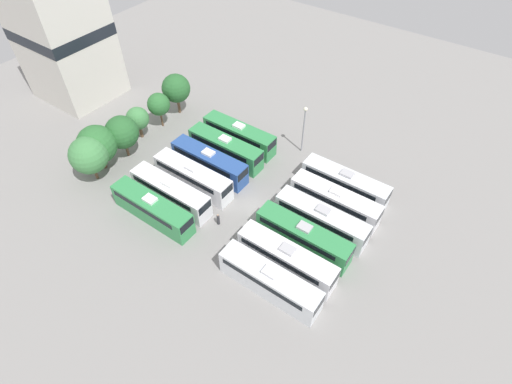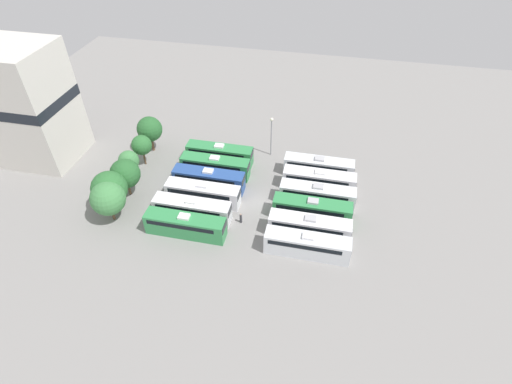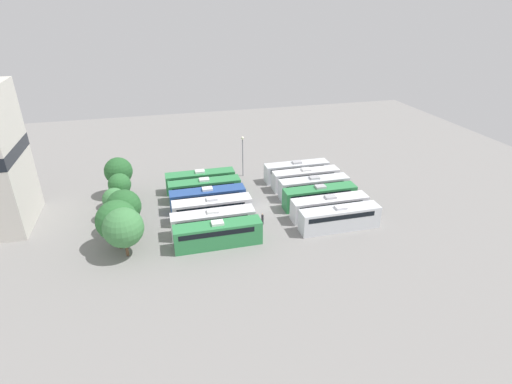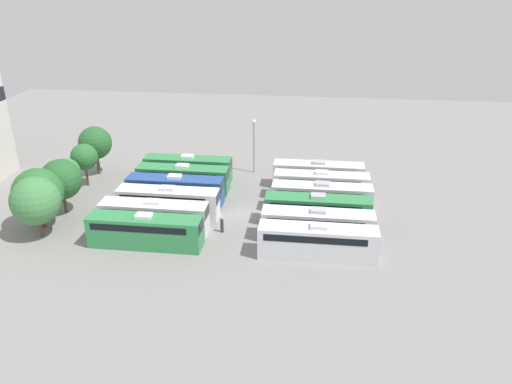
{
  "view_description": "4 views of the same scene",
  "coord_description": "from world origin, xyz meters",
  "px_view_note": "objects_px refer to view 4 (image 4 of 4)",
  "views": [
    {
      "loc": [
        -28.07,
        -20.43,
        38.68
      ],
      "look_at": [
        0.38,
        -0.28,
        2.37
      ],
      "focal_mm": 28.0,
      "sensor_mm": 36.0,
      "label": 1
    },
    {
      "loc": [
        -45.79,
        -9.47,
        42.84
      ],
      "look_at": [
        -0.1,
        0.39,
        2.15
      ],
      "focal_mm": 28.0,
      "sensor_mm": 36.0,
      "label": 2
    },
    {
      "loc": [
        -53.86,
        15.27,
        29.88
      ],
      "look_at": [
        -0.28,
        1.43,
        3.03
      ],
      "focal_mm": 28.0,
      "sensor_mm": 36.0,
      "label": 3
    },
    {
      "loc": [
        -52.09,
        -7.91,
        25.83
      ],
      "look_at": [
        0.59,
        -1.37,
        2.5
      ],
      "focal_mm": 35.0,
      "sensor_mm": 36.0,
      "label": 4
    }
  ],
  "objects_px": {
    "bus_2": "(317,210)",
    "bus_6": "(145,230)",
    "bus_4": "(321,185)",
    "tree_2": "(61,180)",
    "bus_8": "(168,201)",
    "tree_5": "(95,143)",
    "bus_7": "(154,216)",
    "bus_9": "(175,189)",
    "tree_4": "(84,157)",
    "tree_3": "(66,172)",
    "bus_5": "(318,174)",
    "bus_3": "(321,197)",
    "bus_1": "(317,225)",
    "tree_0": "(35,201)",
    "bus_10": "(183,178)",
    "light_pole": "(254,137)",
    "tree_1": "(38,193)",
    "worker_person": "(222,225)",
    "bus_0": "(317,241)",
    "bus_11": "(188,168)"
  },
  "relations": [
    {
      "from": "worker_person",
      "to": "bus_2",
      "type": "bearing_deg",
      "value": -72.83
    },
    {
      "from": "bus_7",
      "to": "bus_9",
      "type": "bearing_deg",
      "value": -2.5
    },
    {
      "from": "bus_3",
      "to": "light_pole",
      "type": "height_order",
      "value": "light_pole"
    },
    {
      "from": "bus_8",
      "to": "tree_5",
      "type": "bearing_deg",
      "value": 49.12
    },
    {
      "from": "bus_8",
      "to": "worker_person",
      "type": "distance_m",
      "value": 7.68
    },
    {
      "from": "bus_8",
      "to": "tree_4",
      "type": "xyz_separation_m",
      "value": [
        7.38,
        13.17,
        2.19
      ]
    },
    {
      "from": "bus_0",
      "to": "light_pole",
      "type": "xyz_separation_m",
      "value": [
        22.08,
        9.1,
        3.41
      ]
    },
    {
      "from": "bus_11",
      "to": "tree_1",
      "type": "height_order",
      "value": "tree_1"
    },
    {
      "from": "bus_5",
      "to": "bus_3",
      "type": "bearing_deg",
      "value": -176.33
    },
    {
      "from": "bus_7",
      "to": "tree_2",
      "type": "bearing_deg",
      "value": 75.46
    },
    {
      "from": "bus_5",
      "to": "tree_4",
      "type": "xyz_separation_m",
      "value": [
        -3.25,
        30.23,
        2.19
      ]
    },
    {
      "from": "tree_5",
      "to": "tree_3",
      "type": "bearing_deg",
      "value": 177.69
    },
    {
      "from": "bus_6",
      "to": "bus_7",
      "type": "distance_m",
      "value": 3.35
    },
    {
      "from": "bus_10",
      "to": "tree_5",
      "type": "height_order",
      "value": "tree_5"
    },
    {
      "from": "bus_1",
      "to": "tree_4",
      "type": "relative_size",
      "value": 2.04
    },
    {
      "from": "tree_3",
      "to": "bus_10",
      "type": "bearing_deg",
      "value": -74.97
    },
    {
      "from": "bus_10",
      "to": "tree_2",
      "type": "relative_size",
      "value": 1.78
    },
    {
      "from": "bus_2",
      "to": "bus_6",
      "type": "xyz_separation_m",
      "value": [
        -7.05,
        17.42,
        0.0
      ]
    },
    {
      "from": "tree_0",
      "to": "tree_1",
      "type": "relative_size",
      "value": 0.98
    },
    {
      "from": "light_pole",
      "to": "tree_2",
      "type": "xyz_separation_m",
      "value": [
        -15.6,
        20.29,
        -1.02
      ]
    },
    {
      "from": "bus_1",
      "to": "tree_4",
      "type": "xyz_separation_m",
      "value": [
        11.15,
        30.29,
        2.19
      ]
    },
    {
      "from": "worker_person",
      "to": "light_pole",
      "type": "bearing_deg",
      "value": -3.74
    },
    {
      "from": "tree_0",
      "to": "tree_2",
      "type": "height_order",
      "value": "tree_0"
    },
    {
      "from": "tree_0",
      "to": "tree_4",
      "type": "bearing_deg",
      "value": 4.53
    },
    {
      "from": "bus_3",
      "to": "bus_8",
      "type": "xyz_separation_m",
      "value": [
        -3.42,
        17.52,
        0.0
      ]
    },
    {
      "from": "bus_7",
      "to": "bus_9",
      "type": "xyz_separation_m",
      "value": [
        7.32,
        -0.32,
        0.0
      ]
    },
    {
      "from": "light_pole",
      "to": "tree_0",
      "type": "distance_m",
      "value": 29.43
    },
    {
      "from": "bus_6",
      "to": "tree_5",
      "type": "bearing_deg",
      "value": 34.94
    },
    {
      "from": "tree_1",
      "to": "bus_0",
      "type": "bearing_deg",
      "value": -95.16
    },
    {
      "from": "bus_2",
      "to": "tree_2",
      "type": "xyz_separation_m",
      "value": [
        -0.66,
        29.29,
        2.39
      ]
    },
    {
      "from": "tree_4",
      "to": "tree_5",
      "type": "height_order",
      "value": "tree_5"
    },
    {
      "from": "bus_4",
      "to": "bus_11",
      "type": "distance_m",
      "value": 18.2
    },
    {
      "from": "bus_2",
      "to": "bus_4",
      "type": "height_order",
      "value": "same"
    },
    {
      "from": "bus_2",
      "to": "tree_3",
      "type": "height_order",
      "value": "tree_3"
    },
    {
      "from": "bus_3",
      "to": "tree_3",
      "type": "height_order",
      "value": "tree_3"
    },
    {
      "from": "bus_3",
      "to": "bus_6",
      "type": "distance_m",
      "value": 20.75
    },
    {
      "from": "bus_2",
      "to": "worker_person",
      "type": "xyz_separation_m",
      "value": [
        -3.15,
        10.18,
        -0.98
      ]
    },
    {
      "from": "tree_2",
      "to": "tree_5",
      "type": "distance_m",
      "value": 12.47
    },
    {
      "from": "bus_2",
      "to": "bus_10",
      "type": "distance_m",
      "value": 18.67
    },
    {
      "from": "bus_6",
      "to": "tree_1",
      "type": "bearing_deg",
      "value": 78.15
    },
    {
      "from": "bus_7",
      "to": "bus_1",
      "type": "bearing_deg",
      "value": -89.95
    },
    {
      "from": "bus_1",
      "to": "tree_5",
      "type": "bearing_deg",
      "value": 63.23
    },
    {
      "from": "bus_0",
      "to": "bus_4",
      "type": "distance_m",
      "value": 14.27
    },
    {
      "from": "bus_7",
      "to": "bus_10",
      "type": "distance_m",
      "value": 10.94
    },
    {
      "from": "bus_4",
      "to": "bus_7",
      "type": "height_order",
      "value": "same"
    },
    {
      "from": "bus_2",
      "to": "tree_0",
      "type": "distance_m",
      "value": 29.95
    },
    {
      "from": "bus_8",
      "to": "light_pole",
      "type": "xyz_separation_m",
      "value": [
        14.86,
        -8.08,
        3.41
      ]
    },
    {
      "from": "bus_7",
      "to": "light_pole",
      "type": "xyz_separation_m",
      "value": [
        18.65,
        -8.54,
        3.41
      ]
    },
    {
      "from": "tree_4",
      "to": "tree_3",
      "type": "bearing_deg",
      "value": 170.72
    },
    {
      "from": "tree_1",
      "to": "tree_2",
      "type": "height_order",
      "value": "tree_1"
    }
  ]
}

